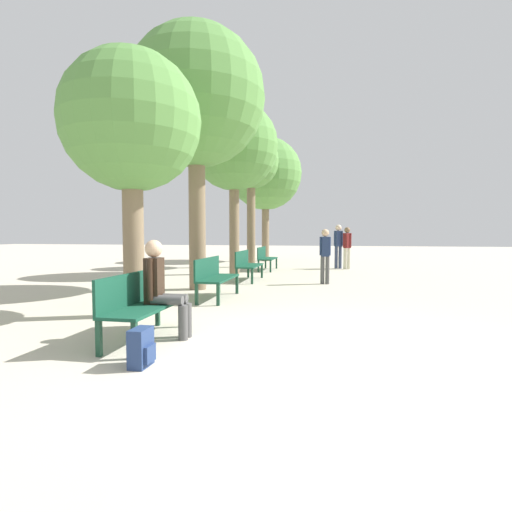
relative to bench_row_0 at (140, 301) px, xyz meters
The scene contains 15 objects.
ground_plane 2.30m from the bench_row_0, ahead, with size 80.00×80.00×0.00m, color beige.
bench_row_0 is the anchor object (origin of this frame).
bench_row_1 3.39m from the bench_row_0, 90.00° to the left, with size 0.54×1.68×0.90m.
bench_row_2 6.79m from the bench_row_0, 90.00° to the left, with size 0.54×1.68×0.90m.
bench_row_3 10.18m from the bench_row_0, 90.00° to the left, with size 0.54×1.68×0.90m.
tree_row_0 3.21m from the bench_row_0, 120.61° to the left, with size 2.36×2.36×4.51m.
tree_row_1 6.41m from the bench_row_0, 100.05° to the left, with size 3.44×3.44×6.53m.
tree_row_2 9.48m from the bench_row_0, 95.56° to the left, with size 3.05×3.05×5.96m.
tree_row_3 12.20m from the bench_row_0, 94.15° to the left, with size 2.33×2.33×5.62m.
tree_row_4 15.72m from the bench_row_0, 93.15° to the left, with size 3.67×3.67×6.28m.
person_seated 0.35m from the bench_row_0, 32.34° to the left, with size 0.63×0.36×1.34m.
backpack 1.19m from the bench_row_0, 62.78° to the right, with size 0.21×0.31×0.42m.
pedestrian_near 11.83m from the bench_row_0, 76.46° to the left, with size 0.36×0.30×1.77m.
pedestrian_mid 6.82m from the bench_row_0, 69.98° to the left, with size 0.31×0.22×1.55m.
pedestrian_far 11.72m from the bench_row_0, 74.62° to the left, with size 0.34×0.30×1.66m.
Camera 1 is at (0.29, -4.82, 1.44)m, focal length 28.00 mm.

